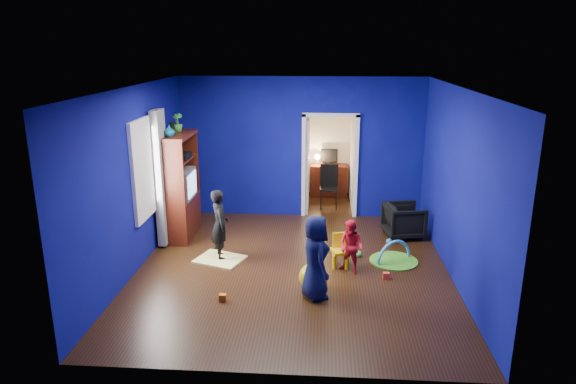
# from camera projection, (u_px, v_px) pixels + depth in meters

# --- Properties ---
(floor) EXTENTS (5.00, 5.50, 0.01)m
(floor) POSITION_uv_depth(u_px,v_px,m) (292.00, 269.00, 8.32)
(floor) COLOR black
(floor) RESTS_ON ground
(ceiling) EXTENTS (5.00, 5.50, 0.01)m
(ceiling) POSITION_uv_depth(u_px,v_px,m) (293.00, 88.00, 7.51)
(ceiling) COLOR white
(ceiling) RESTS_ON wall_back
(wall_back) EXTENTS (5.00, 0.02, 2.90)m
(wall_back) POSITION_uv_depth(u_px,v_px,m) (301.00, 148.00, 10.55)
(wall_back) COLOR #090A65
(wall_back) RESTS_ON floor
(wall_front) EXTENTS (5.00, 0.02, 2.90)m
(wall_front) POSITION_uv_depth(u_px,v_px,m) (276.00, 253.00, 5.28)
(wall_front) COLOR #090A65
(wall_front) RESTS_ON floor
(wall_left) EXTENTS (0.02, 5.50, 2.90)m
(wall_left) POSITION_uv_depth(u_px,v_px,m) (135.00, 180.00, 8.08)
(wall_left) COLOR #090A65
(wall_left) RESTS_ON floor
(wall_right) EXTENTS (0.02, 5.50, 2.90)m
(wall_right) POSITION_uv_depth(u_px,v_px,m) (458.00, 186.00, 7.75)
(wall_right) COLOR #090A65
(wall_right) RESTS_ON floor
(alcove) EXTENTS (1.00, 1.75, 2.50)m
(alcove) POSITION_uv_depth(u_px,v_px,m) (330.00, 150.00, 11.40)
(alcove) COLOR silver
(alcove) RESTS_ON floor
(armchair) EXTENTS (0.81, 0.80, 0.63)m
(armchair) POSITION_uv_depth(u_px,v_px,m) (404.00, 221.00, 9.66)
(armchair) COLOR black
(armchair) RESTS_ON floor
(child_black) EXTENTS (0.43, 0.51, 1.21)m
(child_black) POSITION_uv_depth(u_px,v_px,m) (220.00, 224.00, 8.60)
(child_black) COLOR black
(child_black) RESTS_ON floor
(child_navy) EXTENTS (0.58, 0.70, 1.23)m
(child_navy) POSITION_uv_depth(u_px,v_px,m) (315.00, 257.00, 7.26)
(child_navy) COLOR #10123A
(child_navy) RESTS_ON floor
(toddler_red) EXTENTS (0.53, 0.51, 0.87)m
(toddler_red) POSITION_uv_depth(u_px,v_px,m) (351.00, 247.00, 8.10)
(toddler_red) COLOR red
(toddler_red) RESTS_ON floor
(vase) EXTENTS (0.26, 0.26, 0.20)m
(vase) POSITION_uv_depth(u_px,v_px,m) (169.00, 131.00, 8.92)
(vase) COLOR #0D566E
(vase) RESTS_ON tv_armoire
(potted_plant) EXTENTS (0.20, 0.20, 0.34)m
(potted_plant) POSITION_uv_depth(u_px,v_px,m) (177.00, 123.00, 9.39)
(potted_plant) COLOR #388731
(potted_plant) RESTS_ON tv_armoire
(tv_armoire) EXTENTS (0.58, 1.14, 1.96)m
(tv_armoire) POSITION_uv_depth(u_px,v_px,m) (178.00, 186.00, 9.51)
(tv_armoire) COLOR #3D130A
(tv_armoire) RESTS_ON floor
(crt_tv) EXTENTS (0.46, 0.70, 0.54)m
(crt_tv) POSITION_uv_depth(u_px,v_px,m) (180.00, 184.00, 9.49)
(crt_tv) COLOR silver
(crt_tv) RESTS_ON tv_armoire
(yellow_blanket) EXTENTS (0.91, 0.82, 0.03)m
(yellow_blanket) POSITION_uv_depth(u_px,v_px,m) (220.00, 259.00, 8.67)
(yellow_blanket) COLOR #F2E07A
(yellow_blanket) RESTS_ON floor
(hopper_ball) EXTENTS (0.39, 0.39, 0.39)m
(hopper_ball) POSITION_uv_depth(u_px,v_px,m) (312.00, 277.00, 7.62)
(hopper_ball) COLOR yellow
(hopper_ball) RESTS_ON floor
(kid_chair) EXTENTS (0.35, 0.35, 0.50)m
(kid_chair) POSITION_uv_depth(u_px,v_px,m) (341.00, 252.00, 8.36)
(kid_chair) COLOR yellow
(kid_chair) RESTS_ON floor
(play_mat) EXTENTS (0.80, 0.80, 0.02)m
(play_mat) POSITION_uv_depth(u_px,v_px,m) (394.00, 261.00, 8.62)
(play_mat) COLOR green
(play_mat) RESTS_ON floor
(toy_arch) EXTENTS (0.63, 0.45, 0.73)m
(toy_arch) POSITION_uv_depth(u_px,v_px,m) (394.00, 260.00, 8.62)
(toy_arch) COLOR #3F8CD8
(toy_arch) RESTS_ON floor
(window_left) EXTENTS (0.03, 0.95, 1.55)m
(window_left) POSITION_uv_depth(u_px,v_px,m) (143.00, 169.00, 8.39)
(window_left) COLOR white
(window_left) RESTS_ON wall_left
(curtain) EXTENTS (0.14, 0.42, 2.40)m
(curtain) POSITION_uv_depth(u_px,v_px,m) (161.00, 178.00, 8.99)
(curtain) COLOR slate
(curtain) RESTS_ON floor
(doorway) EXTENTS (1.16, 0.10, 2.10)m
(doorway) POSITION_uv_depth(u_px,v_px,m) (330.00, 168.00, 10.62)
(doorway) COLOR white
(doorway) RESTS_ON floor
(study_desk) EXTENTS (0.88, 0.44, 0.75)m
(study_desk) POSITION_uv_depth(u_px,v_px,m) (329.00, 180.00, 12.25)
(study_desk) COLOR #3D140A
(study_desk) RESTS_ON floor
(desk_monitor) EXTENTS (0.40, 0.05, 0.32)m
(desk_monitor) POSITION_uv_depth(u_px,v_px,m) (329.00, 156.00, 12.21)
(desk_monitor) COLOR black
(desk_monitor) RESTS_ON study_desk
(desk_lamp) EXTENTS (0.14, 0.14, 0.14)m
(desk_lamp) POSITION_uv_depth(u_px,v_px,m) (317.00, 157.00, 12.18)
(desk_lamp) COLOR #FFD88C
(desk_lamp) RESTS_ON study_desk
(folding_chair) EXTENTS (0.40, 0.40, 0.92)m
(folding_chair) POSITION_uv_depth(u_px,v_px,m) (329.00, 188.00, 11.31)
(folding_chair) COLOR black
(folding_chair) RESTS_ON floor
(book_shelf) EXTENTS (0.88, 0.24, 0.04)m
(book_shelf) POSITION_uv_depth(u_px,v_px,m) (330.00, 111.00, 11.90)
(book_shelf) COLOR white
(book_shelf) RESTS_ON study_desk
(toy_0) EXTENTS (0.10, 0.08, 0.10)m
(toy_0) POSITION_uv_depth(u_px,v_px,m) (386.00, 276.00, 7.98)
(toy_0) COLOR #F73A29
(toy_0) RESTS_ON floor
(toy_1) EXTENTS (0.11, 0.11, 0.11)m
(toy_1) POSITION_uv_depth(u_px,v_px,m) (389.00, 241.00, 9.35)
(toy_1) COLOR blue
(toy_1) RESTS_ON floor
(toy_2) EXTENTS (0.10, 0.08, 0.10)m
(toy_2) POSITION_uv_depth(u_px,v_px,m) (223.00, 297.00, 7.30)
(toy_2) COLOR #E0590B
(toy_2) RESTS_ON floor
(toy_3) EXTENTS (0.11, 0.11, 0.11)m
(toy_3) POSITION_uv_depth(u_px,v_px,m) (359.00, 254.00, 8.79)
(toy_3) COLOR green
(toy_3) RESTS_ON floor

